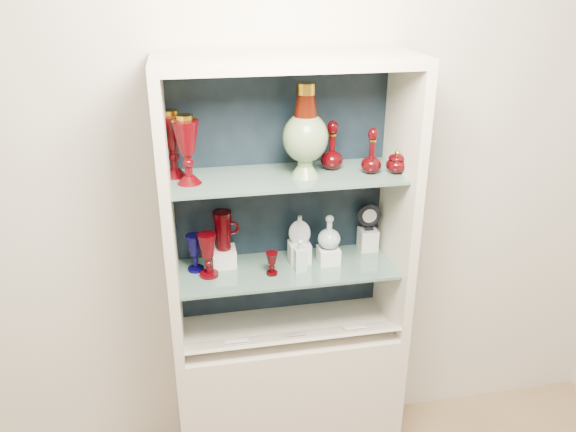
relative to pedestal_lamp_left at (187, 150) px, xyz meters
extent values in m
cube|color=silver|center=(0.39, 0.22, -0.20)|extent=(3.50, 0.02, 2.80)
cube|color=beige|center=(0.39, 0.00, -1.23)|extent=(1.00, 0.40, 0.75)
cube|color=black|center=(0.39, 0.19, -0.28)|extent=(0.98, 0.02, 1.15)
cube|color=beige|center=(-0.09, 0.00, -0.28)|extent=(0.04, 0.40, 1.15)
cube|color=beige|center=(0.87, 0.00, -0.28)|extent=(0.04, 0.40, 1.15)
cube|color=beige|center=(0.39, 0.00, 0.32)|extent=(1.00, 0.40, 0.04)
cube|color=slate|center=(0.39, 0.02, -0.56)|extent=(0.92, 0.34, 0.01)
cube|color=slate|center=(0.39, 0.02, -0.14)|extent=(0.92, 0.34, 0.01)
cube|color=beige|center=(0.39, -0.11, -0.82)|extent=(0.92, 0.17, 0.09)
cube|color=white|center=(0.14, -0.11, -0.81)|extent=(0.10, 0.06, 0.03)
cube|color=white|center=(0.66, -0.11, -0.81)|extent=(0.10, 0.06, 0.03)
cube|color=white|center=(0.40, -0.11, -0.81)|extent=(0.10, 0.06, 0.03)
cube|color=white|center=(0.39, -0.11, -0.81)|extent=(0.10, 0.06, 0.03)
cube|color=silver|center=(0.12, 0.09, -0.51)|extent=(0.10, 0.10, 0.08)
cube|color=silver|center=(0.45, 0.06, -0.51)|extent=(0.09, 0.09, 0.09)
cube|color=silver|center=(0.57, 0.03, -0.52)|extent=(0.09, 0.09, 0.07)
cube|color=silver|center=(0.78, 0.12, -0.50)|extent=(0.08, 0.08, 0.10)
camera|label=1|loc=(-0.01, -2.08, 0.61)|focal=35.00mm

